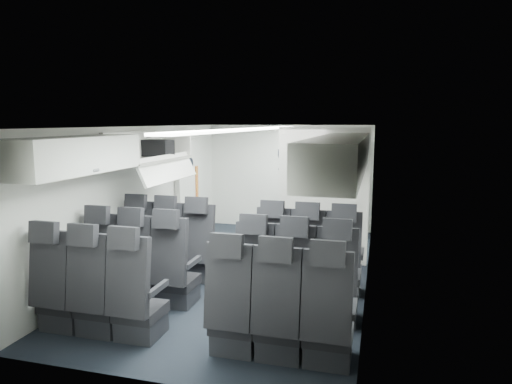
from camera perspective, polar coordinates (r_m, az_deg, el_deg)
The scene contains 14 objects.
cabin_shell at distance 6.62m, azimuth -0.91°, elevation -0.73°, with size 3.41×6.01×2.16m.
seat_row_front at distance 6.28m, azimuth -2.26°, elevation -8.01°, with size 3.33×0.56×1.24m.
seat_row_mid at distance 5.48m, azimuth -5.13°, elevation -10.62°, with size 3.33×0.56×1.24m.
seat_row_rear at distance 4.70m, azimuth -9.05°, elevation -14.06°, with size 3.33×0.56×1.24m.
overhead_bin_left_rear at distance 5.36m, azimuth -21.76°, elevation 4.32°, with size 0.53×1.80×0.40m.
overhead_bin_left_front_open at distance 6.86m, azimuth -13.20°, elevation 4.53°, with size 0.64×1.70×0.72m.
overhead_bin_right_rear at distance 4.31m, azimuth 9.67°, elevation 3.87°, with size 0.53×1.80×0.40m.
overhead_bin_right_front at distance 6.05m, azimuth 11.31°, elevation 5.21°, with size 0.53×1.70×0.40m.
bulkhead_partition at distance 7.21m, azimuth 8.38°, elevation -0.43°, with size 1.40×0.15×2.13m.
galley_unit at distance 9.12m, azimuth 9.63°, elevation 0.67°, with size 0.85×0.52×1.90m.
boarding_door at distance 8.64m, azimuth -8.51°, elevation 0.29°, with size 0.12×1.27×1.86m.
flight_attendant at distance 8.11m, azimuth 4.09°, elevation -0.65°, with size 0.65×0.43×1.78m, color black.
carry_on_bag at distance 7.06m, azimuth -12.16°, elevation 5.41°, with size 0.41×0.29×0.25m, color black.
papers at distance 8.01m, azimuth 5.37°, elevation 0.17°, with size 0.18×0.02×0.13m, color white.
Camera 1 is at (1.81, -6.27, 2.22)m, focal length 32.00 mm.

